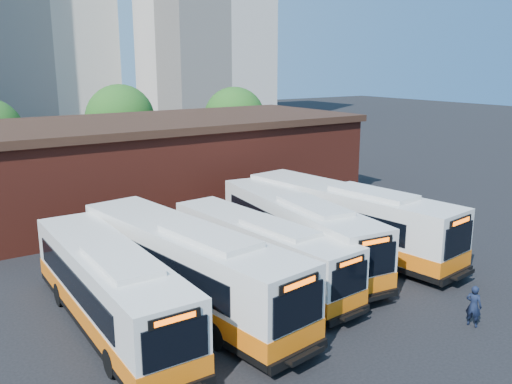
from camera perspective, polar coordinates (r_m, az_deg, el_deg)
ground at (r=25.35m, az=10.21°, el=-10.82°), size 220.00×220.00×0.00m
bus_farwest at (r=22.45m, az=-15.13°, el=-10.05°), size 2.74×12.64×3.43m
bus_west at (r=23.59m, az=-7.25°, el=-8.13°), size 4.61×13.93×3.74m
bus_midwest at (r=26.01m, az=0.42°, el=-6.50°), size 3.37×11.89×3.20m
bus_mideast at (r=28.70m, az=4.37°, el=-4.27°), size 4.19×13.23×3.55m
bus_east at (r=30.71m, az=9.60°, el=-3.05°), size 4.55×13.98×3.75m
transit_worker at (r=23.77m, az=21.93°, el=-11.06°), size 0.56×0.71×1.72m
depot_building at (r=40.48m, az=-9.69°, el=3.22°), size 28.60×12.60×6.40m
tree_mid at (r=53.85m, az=-14.09°, el=7.48°), size 6.56×6.56×8.36m
tree_east at (r=55.99m, az=-2.28°, el=7.83°), size 6.24×6.24×7.96m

